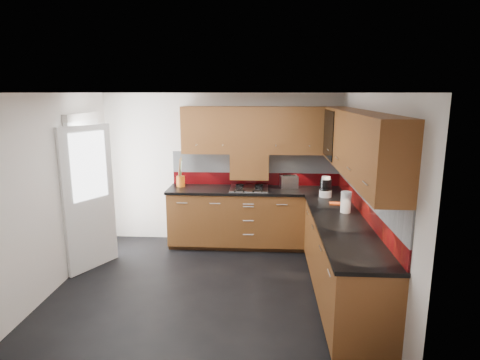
# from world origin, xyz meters

# --- Properties ---
(room) EXTENTS (4.00, 3.80, 2.64)m
(room) POSITION_xyz_m (0.00, 0.00, 1.50)
(room) COLOR black
(base_cabinets) EXTENTS (2.70, 3.20, 0.95)m
(base_cabinets) POSITION_xyz_m (1.07, 0.72, 0.44)
(base_cabinets) COLOR #5A3814
(base_cabinets) RESTS_ON room
(countertop) EXTENTS (2.72, 3.22, 0.04)m
(countertop) POSITION_xyz_m (1.05, 0.70, 0.92)
(countertop) COLOR black
(countertop) RESTS_ON base_cabinets
(backsplash) EXTENTS (2.70, 3.20, 0.54)m
(backsplash) POSITION_xyz_m (1.28, 0.93, 1.21)
(backsplash) COLOR maroon
(backsplash) RESTS_ON countertop
(upper_cabinets) EXTENTS (2.50, 3.20, 0.72)m
(upper_cabinets) POSITION_xyz_m (1.23, 0.78, 1.84)
(upper_cabinets) COLOR #5A3814
(upper_cabinets) RESTS_ON room
(extractor_hood) EXTENTS (0.60, 0.33, 0.40)m
(extractor_hood) POSITION_xyz_m (0.45, 1.64, 1.28)
(extractor_hood) COLOR #5A3814
(extractor_hood) RESTS_ON room
(glass_cabinet) EXTENTS (0.32, 0.80, 0.66)m
(glass_cabinet) POSITION_xyz_m (1.71, 1.07, 1.87)
(glass_cabinet) COLOR black
(glass_cabinet) RESTS_ON room
(back_door) EXTENTS (0.42, 1.19, 2.04)m
(back_door) POSITION_xyz_m (-1.78, 0.75, 1.03)
(back_door) COLOR white
(back_door) RESTS_ON room
(gas_hob) EXTENTS (0.59, 0.52, 0.05)m
(gas_hob) POSITION_xyz_m (0.45, 1.47, 0.96)
(gas_hob) COLOR silver
(gas_hob) RESTS_ON countertop
(utensil_pot) EXTENTS (0.13, 0.13, 0.48)m
(utensil_pot) POSITION_xyz_m (-0.65, 1.60, 1.04)
(utensil_pot) COLOR #CF6013
(utensil_pot) RESTS_ON countertop
(toaster) EXTENTS (0.29, 0.21, 0.20)m
(toaster) POSITION_xyz_m (1.07, 1.63, 1.03)
(toaster) COLOR silver
(toaster) RESTS_ON countertop
(food_processor) EXTENTS (0.18, 0.18, 0.30)m
(food_processor) POSITION_xyz_m (1.56, 1.08, 1.08)
(food_processor) COLOR white
(food_processor) RESTS_ON countertop
(paper_towel) EXTENTS (0.17, 0.17, 0.27)m
(paper_towel) POSITION_xyz_m (1.70, 0.32, 1.07)
(paper_towel) COLOR white
(paper_towel) RESTS_ON countertop
(orange_cloth) EXTENTS (0.16, 0.14, 0.02)m
(orange_cloth) POSITION_xyz_m (1.64, 0.69, 0.95)
(orange_cloth) COLOR #F9571B
(orange_cloth) RESTS_ON countertop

